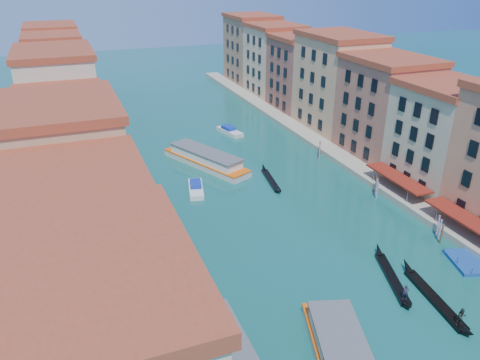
% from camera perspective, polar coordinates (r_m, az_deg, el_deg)
% --- Properties ---
extents(left_bank_palazzos, '(12.80, 128.40, 21.00)m').
position_cam_1_polar(left_bank_palazzos, '(83.06, -20.70, 6.38)').
color(left_bank_palazzos, '#CEB98F').
rests_on(left_bank_palazzos, ground).
extents(right_bank_palazzos, '(12.80, 128.40, 21.00)m').
position_cam_1_polar(right_bank_palazzos, '(100.04, 13.49, 10.24)').
color(right_bank_palazzos, brown).
rests_on(right_bank_palazzos, ground).
extents(quay, '(4.00, 140.00, 1.00)m').
position_cam_1_polar(quay, '(98.56, 9.08, 4.77)').
color(quay, '#A9A289').
rests_on(quay, ground).
extents(restaurant_awnings, '(3.20, 44.55, 3.12)m').
position_cam_1_polar(restaurant_awnings, '(68.03, 26.98, -4.98)').
color(restaurant_awnings, maroon).
rests_on(restaurant_awnings, ground).
extents(mooring_poles_right, '(1.44, 54.24, 3.20)m').
position_cam_1_polar(mooring_poles_right, '(70.17, 21.64, -4.61)').
color(mooring_poles_right, '#54361C').
rests_on(mooring_poles_right, ground).
extents(vaporetto_far, '(11.99, 19.37, 2.87)m').
position_cam_1_polar(vaporetto_far, '(86.01, -4.21, 2.57)').
color(vaporetto_far, silver).
rests_on(vaporetto_far, ground).
extents(gondola_fore, '(5.07, 12.31, 2.54)m').
position_cam_1_polar(gondola_fore, '(58.65, 18.05, -11.16)').
color(gondola_fore, black).
rests_on(gondola_fore, ground).
extents(gondola_right, '(2.99, 13.54, 2.70)m').
position_cam_1_polar(gondola_right, '(56.79, 22.80, -13.20)').
color(gondola_right, black).
rests_on(gondola_right, ground).
extents(gondola_far, '(2.67, 11.54, 1.64)m').
position_cam_1_polar(gondola_far, '(80.07, 3.73, 0.10)').
color(gondola_far, black).
rests_on(gondola_far, ground).
extents(motorboat_mid, '(3.71, 7.32, 1.45)m').
position_cam_1_polar(motorboat_mid, '(76.65, -5.41, -0.94)').
color(motorboat_mid, white).
rests_on(motorboat_mid, ground).
extents(motorboat_far, '(4.05, 7.75, 1.54)m').
position_cam_1_polar(motorboat_far, '(103.06, -1.29, 6.02)').
color(motorboat_far, silver).
rests_on(motorboat_far, ground).
extents(blue_dock, '(5.02, 6.24, 0.45)m').
position_cam_1_polar(blue_dock, '(65.06, 25.94, -8.97)').
color(blue_dock, '#1A4793').
rests_on(blue_dock, ground).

